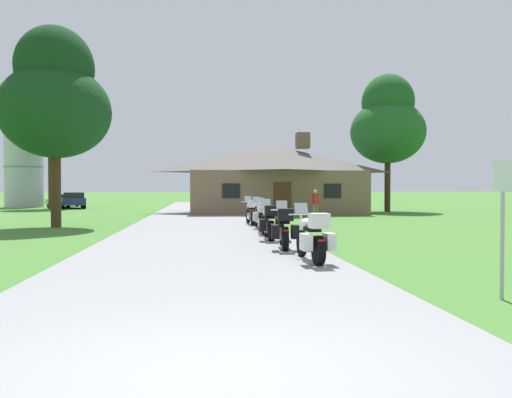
# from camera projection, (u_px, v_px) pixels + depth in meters

# --- Properties ---
(ground_plane) EXTENTS (500.00, 500.00, 0.00)m
(ground_plane) POSITION_uv_depth(u_px,v_px,m) (202.00, 224.00, 24.26)
(ground_plane) COLOR #42752D
(asphalt_driveway) EXTENTS (6.40, 80.00, 0.06)m
(asphalt_driveway) POSITION_uv_depth(u_px,v_px,m) (203.00, 226.00, 22.27)
(asphalt_driveway) COLOR gray
(asphalt_driveway) RESTS_ON ground
(motorcycle_white_nearest_to_camera) EXTENTS (0.77, 2.08, 1.30)m
(motorcycle_white_nearest_to_camera) POSITION_uv_depth(u_px,v_px,m) (312.00, 238.00, 11.14)
(motorcycle_white_nearest_to_camera) COLOR black
(motorcycle_white_nearest_to_camera) RESTS_ON asphalt_driveway
(motorcycle_silver_second_in_row) EXTENTS (0.84, 2.08, 1.30)m
(motorcycle_silver_second_in_row) POSITION_uv_depth(u_px,v_px,m) (284.00, 229.00, 13.64)
(motorcycle_silver_second_in_row) COLOR black
(motorcycle_silver_second_in_row) RESTS_ON asphalt_driveway
(motorcycle_white_third_in_row) EXTENTS (0.73, 2.08, 1.30)m
(motorcycle_white_third_in_row) POSITION_uv_depth(u_px,v_px,m) (269.00, 223.00, 16.10)
(motorcycle_white_third_in_row) COLOR black
(motorcycle_white_third_in_row) RESTS_ON asphalt_driveway
(motorcycle_white_fourth_in_row) EXTENTS (0.66, 2.08, 1.30)m
(motorcycle_white_fourth_in_row) POSITION_uv_depth(u_px,v_px,m) (263.00, 218.00, 18.39)
(motorcycle_white_fourth_in_row) COLOR black
(motorcycle_white_fourth_in_row) RESTS_ON asphalt_driveway
(motorcycle_black_fifth_in_row) EXTENTS (0.77, 2.08, 1.30)m
(motorcycle_black_fifth_in_row) POSITION_uv_depth(u_px,v_px,m) (260.00, 215.00, 20.86)
(motorcycle_black_fifth_in_row) COLOR black
(motorcycle_black_fifth_in_row) RESTS_ON asphalt_driveway
(motorcycle_silver_farthest_in_row) EXTENTS (0.66, 2.08, 1.30)m
(motorcycle_silver_farthest_in_row) POSITION_uv_depth(u_px,v_px,m) (251.00, 212.00, 23.03)
(motorcycle_silver_farthest_in_row) COLOR black
(motorcycle_silver_farthest_in_row) RESTS_ON asphalt_driveway
(stone_lodge) EXTENTS (12.18, 8.00, 5.66)m
(stone_lodge) POSITION_uv_depth(u_px,v_px,m) (274.00, 178.00, 34.91)
(stone_lodge) COLOR brown
(stone_lodge) RESTS_ON ground
(bystander_red_shirt_near_lodge) EXTENTS (0.50, 0.36, 1.67)m
(bystander_red_shirt_near_lodge) POSITION_uv_depth(u_px,v_px,m) (315.00, 202.00, 28.13)
(bystander_red_shirt_near_lodge) COLOR #75664C
(bystander_red_shirt_near_lodge) RESTS_ON ground
(metal_signpost_roadside) EXTENTS (0.36, 0.06, 2.14)m
(metal_signpost_roadside) POSITION_uv_depth(u_px,v_px,m) (503.00, 212.00, 7.60)
(metal_signpost_roadside) COLOR #9EA0A5
(metal_signpost_roadside) RESTS_ON ground
(tree_left_far) EXTENTS (4.81, 4.81, 10.18)m
(tree_left_far) POSITION_uv_depth(u_px,v_px,m) (50.00, 126.00, 42.14)
(tree_left_far) COLOR #422D19
(tree_left_far) RESTS_ON ground
(tree_left_near) EXTENTS (4.82, 4.82, 8.85)m
(tree_left_near) POSITION_uv_depth(u_px,v_px,m) (55.00, 99.00, 21.89)
(tree_left_near) COLOR #422D19
(tree_left_near) RESTS_ON ground
(tree_right_of_lodge) EXTENTS (5.55, 5.55, 10.28)m
(tree_right_of_lodge) POSITION_uv_depth(u_px,v_px,m) (388.00, 123.00, 37.30)
(tree_right_of_lodge) COLOR #422D19
(tree_right_of_lodge) RESTS_ON ground
(metal_silo_distant) EXTENTS (3.50, 3.50, 8.27)m
(metal_silo_distant) POSITION_uv_depth(u_px,v_px,m) (24.00, 163.00, 46.08)
(metal_silo_distant) COLOR #B2B7BC
(metal_silo_distant) RESTS_ON ground
(parked_navy_suv_far_left) EXTENTS (3.09, 4.94, 1.40)m
(parked_navy_suv_far_left) POSITION_uv_depth(u_px,v_px,m) (73.00, 200.00, 43.15)
(parked_navy_suv_far_left) COLOR navy
(parked_navy_suv_far_left) RESTS_ON ground
(parked_white_sedan_far_left) EXTENTS (2.13, 4.32, 1.20)m
(parked_white_sedan_far_left) POSITION_uv_depth(u_px,v_px,m) (64.00, 200.00, 46.23)
(parked_white_sedan_far_left) COLOR silver
(parked_white_sedan_far_left) RESTS_ON ground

